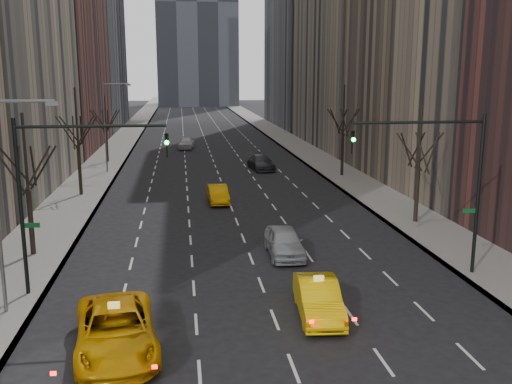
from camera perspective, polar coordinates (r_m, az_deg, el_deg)
name	(u,v)px	position (r m, az deg, el deg)	size (l,w,h in m)	color
sidewalk_left	(121,143)	(84.80, -13.34, 4.78)	(4.50, 320.00, 0.15)	slate
sidewalk_right	(288,140)	(85.85, 3.21, 5.17)	(4.50, 320.00, 0.15)	slate
tree_lw_b	(28,191)	(33.45, -21.81, 0.08)	(3.36, 3.50, 7.82)	black
tree_lw_c	(78,148)	(48.87, -17.35, 4.25)	(3.36, 3.50, 8.74)	black
tree_lw_d	(106,131)	(66.62, -14.77, 5.88)	(3.36, 3.50, 7.36)	black
tree_rw_b	(418,169)	(39.56, 15.91, 2.19)	(3.36, 3.50, 7.82)	black
tree_rw_c	(343,136)	(56.33, 8.70, 5.59)	(3.36, 3.50, 8.74)	black
traffic_mast_left	(58,178)	(26.73, -19.17, 1.36)	(6.69, 0.39, 8.00)	black
traffic_mast_right	(447,169)	(29.12, 18.60, 2.21)	(6.69, 0.39, 8.00)	black
streetlight_near	(4,184)	(25.22, -23.93, 0.70)	(2.83, 0.22, 9.00)	slate
streetlight_far	(108,118)	(59.37, -14.57, 7.20)	(2.83, 0.22, 9.00)	slate
taxi_suv	(116,330)	(21.96, -13.84, -13.28)	(2.84, 6.16, 1.71)	#D79204
taxi_sedan	(318,298)	(24.43, 6.24, -10.53)	(1.65, 4.74, 1.56)	#F9C005
silver_sedan_ahead	(284,242)	(31.95, 2.85, -4.99)	(1.90, 4.71, 1.61)	#989A9F
far_taxi	(218,194)	(44.86, -3.83, -0.21)	(1.47, 4.22, 1.39)	#E79904
far_suv_grey	(261,162)	(60.20, 0.50, 2.98)	(2.12, 5.23, 1.52)	#313136
far_car_white	(186,143)	(77.48, -6.99, 4.92)	(1.90, 4.72, 1.61)	silver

